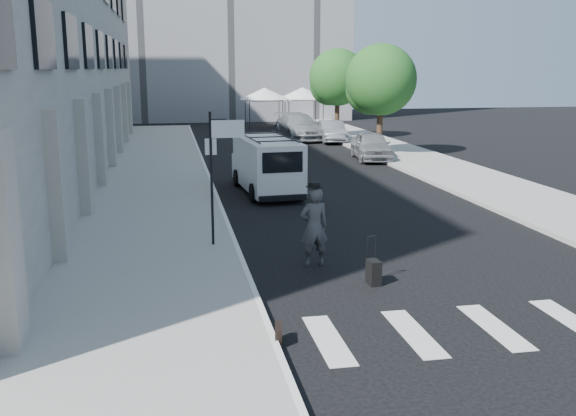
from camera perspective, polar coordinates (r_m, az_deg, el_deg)
name	(u,v)px	position (r m, az deg, el deg)	size (l,w,h in m)	color
ground	(339,282)	(14.61, 4.55, -6.61)	(120.00, 120.00, 0.00)	black
sidewalk_left	(157,173)	(29.70, -11.58, 3.06)	(4.50, 48.00, 0.15)	gray
sidewalk_right	(403,155)	(35.95, 10.20, 4.70)	(4.00, 56.00, 0.15)	gray
sign_pole	(220,150)	(16.71, -6.07, 5.12)	(1.03, 0.07, 3.50)	black
tree_near	(378,82)	(35.30, 8.03, 10.99)	(3.80, 3.83, 6.03)	black
tree_far	(336,80)	(43.93, 4.25, 11.32)	(3.80, 3.83, 6.03)	black
tent_left	(265,94)	(51.94, -2.09, 10.10)	(4.00, 4.00, 3.20)	black
tent_right	(303,93)	(52.99, 1.31, 10.15)	(4.00, 4.00, 3.20)	black
businessman	(314,227)	(15.55, 2.33, -1.66)	(0.71, 0.47, 1.95)	#404043
briefcase	(278,335)	(11.43, -0.86, -11.20)	(0.12, 0.44, 0.34)	black
suitcase	(374,272)	(14.47, 7.62, -5.67)	(0.27, 0.40, 1.08)	black
cargo_van	(266,164)	(24.86, -1.96, 3.91)	(2.24, 5.62, 2.09)	white
parked_car_a	(372,146)	(34.08, 7.44, 5.51)	(1.75, 4.36, 1.48)	gray
parked_car_b	(332,131)	(42.11, 3.91, 6.81)	(1.47, 4.22, 1.39)	slate
parked_car_c	(299,127)	(43.57, 0.97, 7.22)	(2.38, 5.86, 1.70)	#96989D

